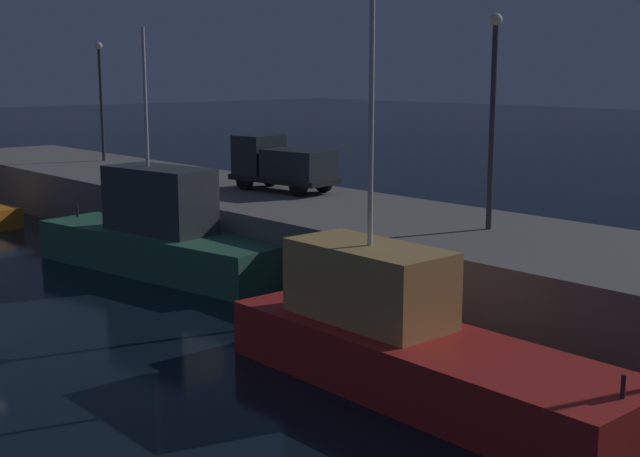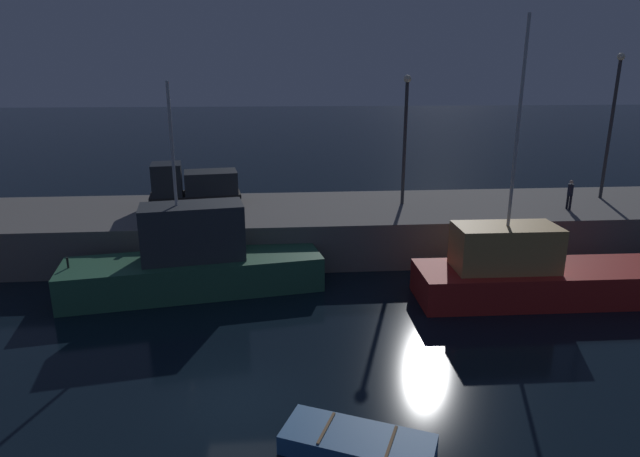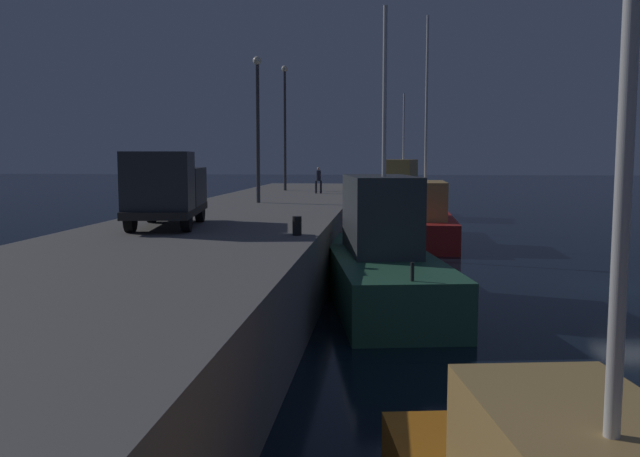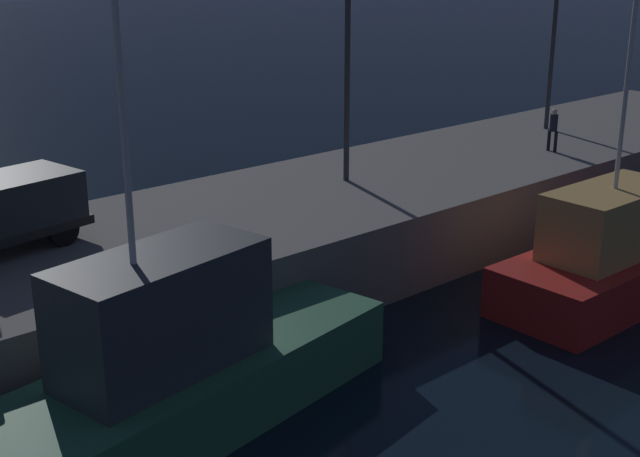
# 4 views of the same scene
# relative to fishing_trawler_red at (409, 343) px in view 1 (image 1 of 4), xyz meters

# --- Properties ---
(pier_quay) EXTENTS (68.79, 8.30, 2.53)m
(pier_quay) POSITION_rel_fishing_trawler_red_xyz_m (-13.00, 8.29, 0.03)
(pier_quay) COLOR slate
(pier_quay) RESTS_ON ground
(fishing_trawler_red) EXTENTS (11.76, 3.47, 12.41)m
(fishing_trawler_red) POSITION_rel_fishing_trawler_red_xyz_m (0.00, 0.00, 0.00)
(fishing_trawler_red) COLOR red
(fishing_trawler_red) RESTS_ON ground
(fishing_boat_white) EXTENTS (12.37, 5.18, 9.77)m
(fishing_boat_white) POSITION_rel_fishing_trawler_red_xyz_m (-15.67, 2.31, 0.21)
(fishing_boat_white) COLOR #2D6647
(fishing_boat_white) RESTS_ON ground
(lamp_post_west) EXTENTS (0.44, 0.44, 7.24)m
(lamp_post_west) POSITION_rel_fishing_trawler_red_xyz_m (-34.49, 9.87, 5.57)
(lamp_post_west) COLOR #38383D
(lamp_post_west) RESTS_ON pier_quay
(lamp_post_east) EXTENTS (0.44, 0.44, 7.47)m
(lamp_post_east) POSITION_rel_fishing_trawler_red_xyz_m (-4.17, 8.76, 5.69)
(lamp_post_east) COLOR #38383D
(lamp_post_east) RESTS_ON pier_quay
(utility_truck) EXTENTS (5.49, 2.84, 2.54)m
(utility_truck) POSITION_rel_fishing_trawler_red_xyz_m (-16.63, 9.50, 2.58)
(utility_truck) COLOR black
(utility_truck) RESTS_ON pier_quay
(bollard_west) EXTENTS (0.28, 0.28, 0.58)m
(bollard_west) POSITION_rel_fishing_trawler_red_xyz_m (-18.56, 4.81, 1.59)
(bollard_west) COLOR black
(bollard_west) RESTS_ON pier_quay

